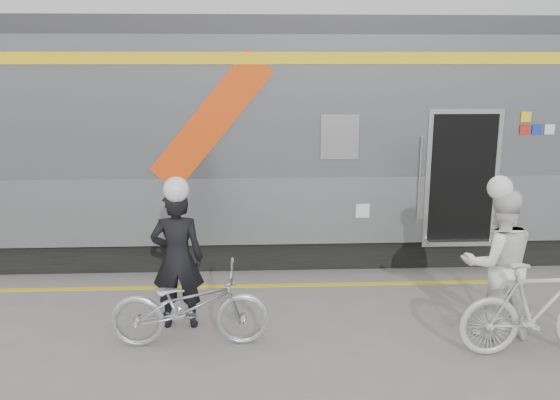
{
  "coord_description": "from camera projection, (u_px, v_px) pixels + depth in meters",
  "views": [
    {
      "loc": [
        -0.06,
        -6.5,
        3.4
      ],
      "look_at": [
        0.33,
        1.6,
        1.5
      ],
      "focal_mm": 38.0,
      "sensor_mm": 36.0,
      "label": 1
    }
  ],
  "objects": [
    {
      "name": "helmet_man",
      "position": [
        174.0,
        177.0,
        7.37
      ],
      "size": [
        0.32,
        0.32,
        0.32
      ],
      "primitive_type": "sphere",
      "color": "white",
      "rests_on": "man"
    },
    {
      "name": "ground",
      "position": [
        259.0,
        352.0,
        7.1
      ],
      "size": [
        90.0,
        90.0,
        0.0
      ],
      "primitive_type": "plane",
      "color": "slate",
      "rests_on": "ground"
    },
    {
      "name": "woman",
      "position": [
        498.0,
        264.0,
        7.37
      ],
      "size": [
        0.93,
        0.74,
        1.89
      ],
      "primitive_type": "imported",
      "rotation": [
        0.0,
        0.0,
        3.16
      ],
      "color": "white",
      "rests_on": "ground"
    },
    {
      "name": "helmet_woman",
      "position": [
        505.0,
        177.0,
        7.12
      ],
      "size": [
        0.3,
        0.3,
        0.3
      ],
      "primitive_type": "sphere",
      "color": "white",
      "rests_on": "woman"
    },
    {
      "name": "safety_strip",
      "position": [
        257.0,
        286.0,
        9.19
      ],
      "size": [
        24.0,
        0.12,
        0.01
      ],
      "primitive_type": "cube",
      "color": "yellow",
      "rests_on": "ground"
    },
    {
      "name": "bicycle_right",
      "position": [
        539.0,
        309.0,
        6.94
      ],
      "size": [
        1.92,
        0.58,
        1.15
      ],
      "primitive_type": "imported",
      "rotation": [
        0.0,
        0.0,
        1.59
      ],
      "color": "#B8B9B4",
      "rests_on": "ground"
    },
    {
      "name": "man",
      "position": [
        177.0,
        259.0,
        7.62
      ],
      "size": [
        0.68,
        0.45,
        1.84
      ],
      "primitive_type": "imported",
      "rotation": [
        0.0,
        0.0,
        3.15
      ],
      "color": "black",
      "rests_on": "ground"
    },
    {
      "name": "bicycle_left",
      "position": [
        190.0,
        306.0,
        7.19
      ],
      "size": [
        1.94,
        0.69,
        1.01
      ],
      "primitive_type": "imported",
      "rotation": [
        0.0,
        0.0,
        1.58
      ],
      "color": "#B9BCC2",
      "rests_on": "ground"
    },
    {
      "name": "train",
      "position": [
        317.0,
        137.0,
        10.76
      ],
      "size": [
        24.0,
        3.17,
        4.1
      ],
      "color": "black",
      "rests_on": "ground"
    }
  ]
}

